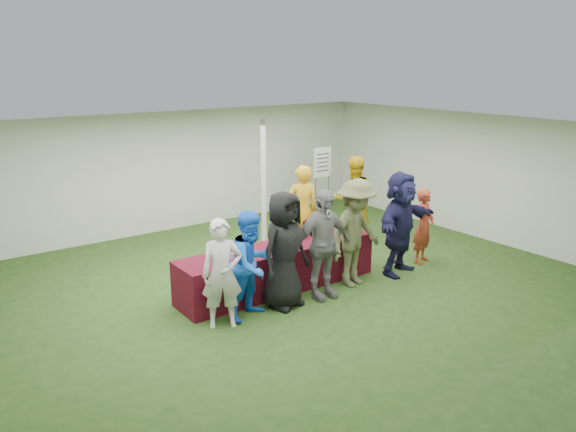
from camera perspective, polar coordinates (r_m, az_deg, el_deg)
ground at (r=10.09m, az=-0.99°, el=-6.44°), size 60.00×60.00×0.00m
tent at (r=10.90m, az=-2.49°, el=2.67°), size 10.00×10.00×10.00m
serving_table at (r=9.58m, az=-0.97°, el=-5.24°), size 3.60×0.80×0.75m
wine_bottles at (r=9.87m, az=1.57°, el=-1.57°), size 0.65×0.14×0.32m
wine_glasses at (r=8.97m, az=-2.66°, el=-3.41°), size 2.65×0.11×0.16m
water_bottle at (r=9.55m, az=-0.69°, el=-2.27°), size 0.07×0.07×0.23m
bar_towel at (r=10.39m, az=5.71°, el=-1.38°), size 0.25×0.18×0.03m
dump_bucket at (r=10.20m, az=6.87°, el=-1.30°), size 0.23×0.23×0.18m
wine_list_sign at (r=13.37m, az=3.51°, el=4.91°), size 0.50×0.03×1.80m
staff_pourer at (r=11.11m, az=1.43°, el=0.58°), size 0.77×0.63×1.81m
staff_back at (r=12.17m, az=6.64°, el=1.82°), size 1.07×0.95×1.82m
customer_0 at (r=8.16m, az=-6.72°, el=-5.86°), size 0.70×0.60×1.62m
customer_1 at (r=8.42m, az=-3.67°, el=-4.93°), size 0.95×0.83×1.66m
customer_2 at (r=8.72m, az=-0.38°, el=-3.47°), size 1.02×0.79×1.87m
customer_3 at (r=9.06m, az=3.52°, el=-2.92°), size 1.08×0.47×1.82m
customer_4 at (r=9.62m, az=6.87°, el=-1.74°), size 1.32×0.91×1.87m
customer_5 at (r=10.29m, az=11.34°, el=-0.72°), size 1.84×1.02×1.90m
customer_6 at (r=11.01m, az=13.64°, el=-0.99°), size 0.62×0.51×1.45m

